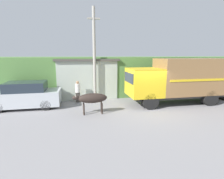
{
  "coord_description": "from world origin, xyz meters",
  "views": [
    {
      "loc": [
        -4.4,
        -10.15,
        3.45
      ],
      "look_at": [
        -2.27,
        0.41,
        1.32
      ],
      "focal_mm": 28.0,
      "sensor_mm": 36.0,
      "label": 1
    }
  ],
  "objects": [
    {
      "name": "building_backdrop",
      "position": [
        -3.6,
        4.4,
        1.6
      ],
      "size": [
        4.92,
        2.7,
        3.17
      ],
      "color": "#B2BCAD",
      "rests_on": "ground_plane"
    },
    {
      "name": "parked_suv",
      "position": [
        -7.79,
        1.98,
        0.83
      ],
      "size": [
        4.47,
        1.89,
        1.73
      ],
      "rotation": [
        0.0,
        0.0,
        0.01
      ],
      "color": "silver",
      "rests_on": "ground_plane"
    },
    {
      "name": "cargo_truck",
      "position": [
        2.72,
        0.93,
        1.78
      ],
      "size": [
        7.12,
        2.24,
        3.21
      ],
      "rotation": [
        0.0,
        0.0,
        -0.01
      ],
      "color": "#2D2D2D",
      "rests_on": "ground_plane"
    },
    {
      "name": "brown_cow",
      "position": [
        -3.59,
        -0.13,
        0.94
      ],
      "size": [
        2.05,
        0.59,
        1.25
      ],
      "rotation": [
        0.0,
        0.0,
        0.17
      ],
      "color": "#2D231E",
      "rests_on": "ground_plane"
    },
    {
      "name": "hillside_embankment",
      "position": [
        0.0,
        6.65,
        1.64
      ],
      "size": [
        32.0,
        6.73,
        3.28
      ],
      "color": "#568442",
      "rests_on": "ground_plane"
    },
    {
      "name": "pedestrian_on_hill",
      "position": [
        -4.39,
        2.72,
        0.87
      ],
      "size": [
        0.41,
        0.41,
        1.6
      ],
      "rotation": [
        0.0,
        0.0,
        2.97
      ],
      "color": "#38332D",
      "rests_on": "ground_plane"
    },
    {
      "name": "utility_pole",
      "position": [
        -3.09,
        2.94,
        3.53
      ],
      "size": [
        0.9,
        0.22,
        6.82
      ],
      "color": "#9E998E",
      "rests_on": "ground_plane"
    },
    {
      "name": "ground_plane",
      "position": [
        0.0,
        0.0,
        0.0
      ],
      "size": [
        60.0,
        60.0,
        0.0
      ],
      "primitive_type": "plane",
      "color": "gray"
    }
  ]
}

